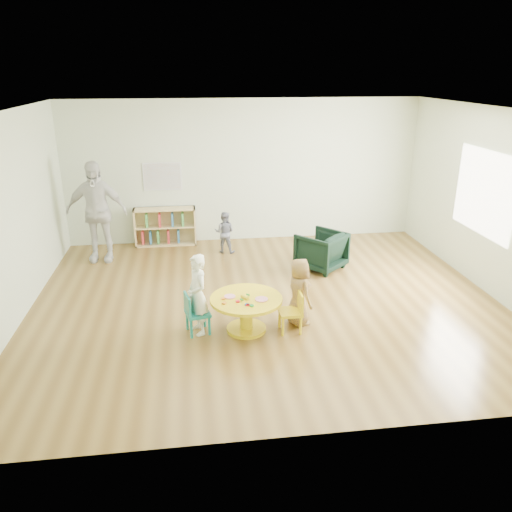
% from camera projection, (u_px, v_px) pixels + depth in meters
% --- Properties ---
extents(room, '(7.10, 7.00, 2.80)m').
position_uv_depth(room, '(268.00, 178.00, 6.94)').
color(room, brown).
rests_on(room, ground).
extents(activity_table, '(0.96, 0.96, 0.53)m').
position_uv_depth(activity_table, '(246.00, 308.00, 6.64)').
color(activity_table, yellow).
rests_on(activity_table, ground).
extents(kid_chair_left, '(0.36, 0.36, 0.57)m').
position_uv_depth(kid_chair_left, '(195.00, 312.00, 6.58)').
color(kid_chair_left, '#18857B').
rests_on(kid_chair_left, ground).
extents(kid_chair_right, '(0.30, 0.30, 0.56)m').
position_uv_depth(kid_chair_right, '(293.00, 311.00, 6.64)').
color(kid_chair_right, yellow).
rests_on(kid_chair_right, ground).
extents(bookshelf, '(1.20, 0.30, 0.75)m').
position_uv_depth(bookshelf, '(165.00, 227.00, 9.93)').
color(bookshelf, tan).
rests_on(bookshelf, ground).
extents(alphabet_poster, '(0.74, 0.01, 0.54)m').
position_uv_depth(alphabet_poster, '(162.00, 176.00, 9.70)').
color(alphabet_poster, silver).
rests_on(alphabet_poster, ground).
extents(armchair, '(1.02, 1.02, 0.67)m').
position_uv_depth(armchair, '(321.00, 251.00, 8.72)').
color(armchair, black).
rests_on(armchair, ground).
extents(child_left, '(0.38, 0.47, 1.10)m').
position_uv_depth(child_left, '(197.00, 295.00, 6.51)').
color(child_left, white).
rests_on(child_left, ground).
extents(child_right, '(0.44, 0.54, 0.95)m').
position_uv_depth(child_right, '(299.00, 292.00, 6.77)').
color(child_right, gold).
rests_on(child_right, ground).
extents(toddler, '(0.46, 0.41, 0.80)m').
position_uv_depth(toddler, '(225.00, 232.00, 9.47)').
color(toddler, '#171F3B').
rests_on(toddler, ground).
extents(adult_caretaker, '(1.11, 0.53, 1.83)m').
position_uv_depth(adult_caretaker, '(96.00, 212.00, 8.92)').
color(adult_caretaker, silver).
rests_on(adult_caretaker, ground).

